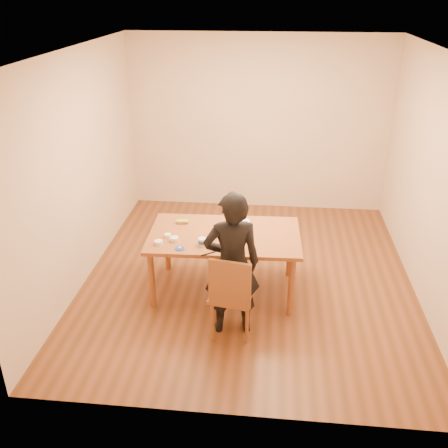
# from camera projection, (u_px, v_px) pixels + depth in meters

# --- Properties ---
(room_shell) EXTENTS (4.00, 4.50, 2.70)m
(room_shell) POSITION_uv_depth(u_px,v_px,m) (252.00, 165.00, 5.98)
(room_shell) COLOR #5B3316
(room_shell) RESTS_ON ground
(dining_table) EXTENTS (1.74, 1.07, 0.04)m
(dining_table) POSITION_uv_depth(u_px,v_px,m) (224.00, 236.00, 5.67)
(dining_table) COLOR brown
(dining_table) RESTS_ON floor
(dining_chair) EXTENTS (0.48, 0.48, 0.04)m
(dining_chair) POSITION_uv_depth(u_px,v_px,m) (231.00, 295.00, 5.08)
(dining_chair) COLOR brown
(dining_chair) RESTS_ON floor
(cake_plate) EXTENTS (0.29, 0.29, 0.02)m
(cake_plate) POSITION_uv_depth(u_px,v_px,m) (240.00, 228.00, 5.77)
(cake_plate) COLOR red
(cake_plate) RESTS_ON dining_table
(cake) EXTENTS (0.22, 0.22, 0.07)m
(cake) POSITION_uv_depth(u_px,v_px,m) (240.00, 224.00, 5.75)
(cake) COLOR white
(cake) RESTS_ON cake_plate
(frosting_dome) EXTENTS (0.22, 0.22, 0.03)m
(frosting_dome) POSITION_uv_depth(u_px,v_px,m) (241.00, 221.00, 5.73)
(frosting_dome) COLOR white
(frosting_dome) RESTS_ON cake
(frosting_tub) EXTENTS (0.09, 0.09, 0.08)m
(frosting_tub) POSITION_uv_depth(u_px,v_px,m) (202.00, 242.00, 5.40)
(frosting_tub) COLOR white
(frosting_tub) RESTS_ON dining_table
(frosting_lid) EXTENTS (0.10, 0.10, 0.01)m
(frosting_lid) POSITION_uv_depth(u_px,v_px,m) (180.00, 248.00, 5.34)
(frosting_lid) COLOR #1939A3
(frosting_lid) RESTS_ON dining_table
(frosting_dollop) EXTENTS (0.04, 0.04, 0.02)m
(frosting_dollop) POSITION_uv_depth(u_px,v_px,m) (180.00, 247.00, 5.33)
(frosting_dollop) COLOR white
(frosting_dollop) RESTS_ON frosting_lid
(ramekin_green) EXTENTS (0.09, 0.09, 0.04)m
(ramekin_green) POSITION_uv_depth(u_px,v_px,m) (159.00, 242.00, 5.42)
(ramekin_green) COLOR white
(ramekin_green) RESTS_ON dining_table
(ramekin_yellow) EXTENTS (0.08, 0.08, 0.04)m
(ramekin_yellow) POSITION_uv_depth(u_px,v_px,m) (168.00, 236.00, 5.58)
(ramekin_yellow) COLOR white
(ramekin_yellow) RESTS_ON dining_table
(ramekin_multi) EXTENTS (0.09, 0.09, 0.04)m
(ramekin_multi) POSITION_uv_depth(u_px,v_px,m) (174.00, 239.00, 5.50)
(ramekin_multi) COLOR white
(ramekin_multi) RESTS_ON dining_table
(candy_box_pink) EXTENTS (0.13, 0.09, 0.02)m
(candy_box_pink) POSITION_uv_depth(u_px,v_px,m) (183.00, 223.00, 5.90)
(candy_box_pink) COLOR #CB2F62
(candy_box_pink) RESTS_ON dining_table
(candy_box_green) EXTENTS (0.14, 0.08, 0.02)m
(candy_box_green) POSITION_uv_depth(u_px,v_px,m) (182.00, 221.00, 5.90)
(candy_box_green) COLOR #2A9A1C
(candy_box_green) RESTS_ON candy_box_pink
(spatula) EXTENTS (0.15, 0.12, 0.01)m
(spatula) POSITION_uv_depth(u_px,v_px,m) (208.00, 254.00, 5.24)
(spatula) COLOR black
(spatula) RESTS_ON dining_table
(person) EXTENTS (0.63, 0.48, 1.57)m
(person) POSITION_uv_depth(u_px,v_px,m) (232.00, 265.00, 4.98)
(person) COLOR black
(person) RESTS_ON floor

